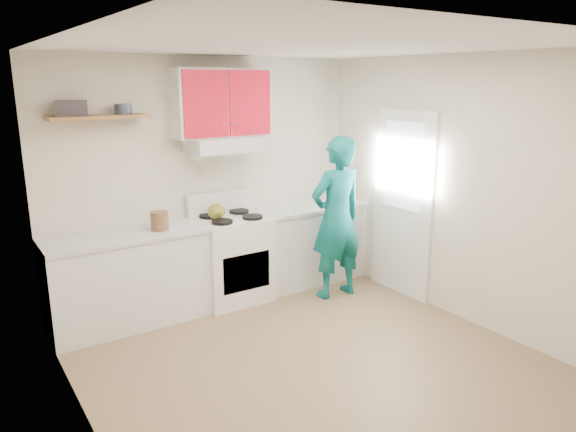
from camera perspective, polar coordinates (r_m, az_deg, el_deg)
floor at (r=4.79m, az=2.24°, el=-15.11°), size 3.80×3.80×0.00m
ceiling at (r=4.18m, az=2.60°, el=17.72°), size 3.60×3.80×0.04m
back_wall at (r=5.91m, az=-8.53°, el=3.90°), size 3.60×0.04×2.60m
front_wall at (r=3.05m, az=24.08°, el=-7.12°), size 3.60×0.04×2.60m
left_wall at (r=3.59m, az=-21.58°, el=-3.76°), size 0.04×3.80×2.60m
right_wall at (r=5.53m, az=17.68°, el=2.68°), size 0.04×3.80×2.60m
door at (r=6.02m, az=12.16°, el=1.26°), size 0.05×0.85×2.05m
door_glass at (r=5.92m, az=12.20°, el=5.24°), size 0.01×0.55×0.95m
counter_left at (r=5.50m, az=-16.72°, el=-6.53°), size 1.52×0.60×0.90m
counter_right at (r=6.42m, az=2.15°, el=-2.92°), size 1.32×0.60×0.90m
stove at (r=5.88m, az=-5.98°, el=-4.54°), size 0.76×0.65×0.92m
range_hood at (r=5.70m, az=-6.81°, el=7.60°), size 0.76×0.44×0.15m
upper_cabinets at (r=5.71m, az=-7.19°, el=11.89°), size 1.02×0.33×0.70m
shelf at (r=5.29m, az=-19.59°, el=9.92°), size 0.90×0.30×0.04m
books at (r=5.23m, az=-22.09°, el=10.61°), size 0.30×0.25×0.14m
tin at (r=5.32m, az=-17.19°, el=10.84°), size 0.16×0.16×0.10m
kettle at (r=5.70m, az=-7.66°, el=0.50°), size 0.20×0.20×0.16m
crock at (r=5.37m, az=-13.53°, el=-0.63°), size 0.22×0.22×0.21m
cutting_board at (r=6.02m, az=-0.15°, el=0.45°), size 0.34×0.26×0.02m
silicone_mat at (r=6.53m, az=5.77°, el=1.42°), size 0.34×0.30×0.01m
person at (r=5.83m, az=5.20°, el=-0.22°), size 0.66×0.44×1.79m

